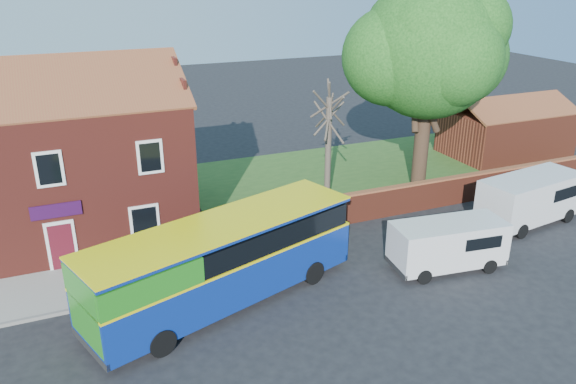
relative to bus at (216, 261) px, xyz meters
name	(u,v)px	position (x,y,z in m)	size (l,w,h in m)	color
ground	(282,328)	(1.71, -2.38, -1.89)	(120.00, 120.00, 0.00)	black
pavement	(68,288)	(-5.29, 3.37, -1.83)	(18.00, 3.50, 0.12)	gray
kerb	(70,311)	(-5.29, 1.62, -1.82)	(18.00, 0.15, 0.14)	slate
grass_strip	(393,170)	(14.71, 10.62, -1.87)	(26.00, 12.00, 0.04)	#426B28
shop_building	(51,167)	(-5.31, 9.12, 1.52)	(12.30, 8.13, 10.50)	maroon
boundary_wall	(454,190)	(14.71, 4.62, -1.08)	(22.00, 0.38, 1.60)	maroon
outbuilding	(506,131)	(23.71, 10.62, -0.28)	(8.20, 5.06, 4.17)	maroon
bus	(216,261)	(0.00, 0.00, 0.00)	(11.26, 6.12, 3.33)	navy
van_near	(448,243)	(9.88, -1.06, -0.70)	(5.03, 2.48, 2.12)	silver
van_far	(531,197)	(16.65, 1.18, -0.51)	(5.84, 2.99, 2.45)	silver
large_tree	(429,52)	(14.60, 7.82, 5.90)	(9.76, 7.72, 11.90)	black
bare_tree	(328,144)	(8.56, 7.78, 1.37)	(2.38, 2.84, 6.36)	#4C4238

